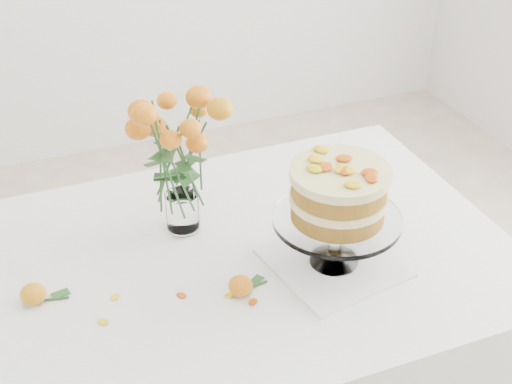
% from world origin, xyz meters
% --- Properties ---
extents(table, '(1.43, 0.93, 0.76)m').
position_xyz_m(table, '(0.00, 0.00, 0.67)').
color(table, tan).
rests_on(table, ground).
extents(napkin, '(0.32, 0.32, 0.01)m').
position_xyz_m(napkin, '(0.25, -0.12, 0.76)').
color(napkin, white).
rests_on(napkin, table).
extents(cake_stand, '(0.30, 0.30, 0.27)m').
position_xyz_m(cake_stand, '(0.25, -0.12, 0.94)').
color(cake_stand, white).
rests_on(cake_stand, napkin).
extents(rose_vase, '(0.35, 0.35, 0.42)m').
position_xyz_m(rose_vase, '(-0.04, 0.14, 1.01)').
color(rose_vase, white).
rests_on(rose_vase, table).
extents(loose_rose_near, '(0.10, 0.06, 0.05)m').
position_xyz_m(loose_rose_near, '(-0.43, 0.00, 0.78)').
color(loose_rose_near, orange).
rests_on(loose_rose_near, table).
extents(loose_rose_far, '(0.10, 0.05, 0.05)m').
position_xyz_m(loose_rose_far, '(0.01, -0.14, 0.78)').
color(loose_rose_far, '#BB4A09').
rests_on(loose_rose_far, table).
extents(stray_petal_a, '(0.03, 0.02, 0.00)m').
position_xyz_m(stray_petal_a, '(-0.12, -0.10, 0.76)').
color(stray_petal_a, yellow).
rests_on(stray_petal_a, table).
extents(stray_petal_b, '(0.03, 0.02, 0.00)m').
position_xyz_m(stray_petal_b, '(-0.02, -0.14, 0.76)').
color(stray_petal_b, yellow).
rests_on(stray_petal_b, table).
extents(stray_petal_c, '(0.03, 0.02, 0.00)m').
position_xyz_m(stray_petal_c, '(0.02, -0.18, 0.76)').
color(stray_petal_c, yellow).
rests_on(stray_petal_c, table).
extents(stray_petal_d, '(0.03, 0.02, 0.00)m').
position_xyz_m(stray_petal_d, '(-0.26, -0.05, 0.76)').
color(stray_petal_d, yellow).
rests_on(stray_petal_d, table).
extents(stray_petal_e, '(0.03, 0.02, 0.00)m').
position_xyz_m(stray_petal_e, '(-0.30, -0.12, 0.76)').
color(stray_petal_e, yellow).
rests_on(stray_petal_e, table).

